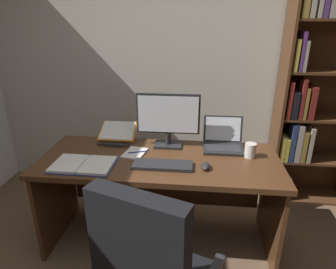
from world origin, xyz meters
TOP-DOWN VIEW (x-y plane):
  - wall_back at (0.00, 1.96)m, footprint 4.61×0.12m
  - desk at (-0.14, 0.99)m, footprint 1.79×0.73m
  - bookshelf at (1.18, 1.72)m, footprint 0.77×0.33m
  - monitor at (-0.10, 1.15)m, footprint 0.50×0.16m
  - laptop at (0.35, 1.15)m, footprint 0.31×0.28m
  - keyboard at (-0.10, 0.78)m, footprint 0.42×0.15m
  - computer_mouse at (0.20, 0.78)m, footprint 0.06×0.10m
  - reading_stand_with_book at (-0.54, 1.22)m, footprint 0.31×0.29m
  - open_binder at (-0.66, 0.73)m, footprint 0.44×0.29m
  - notepad at (-0.34, 0.97)m, footprint 0.19×0.23m
  - pen at (-0.32, 0.97)m, footprint 0.13×0.05m
  - coffee_mug at (0.54, 1.00)m, footprint 0.08×0.08m

SIDE VIEW (x-z plane):
  - desk at x=-0.14m, z-range 0.17..0.93m
  - notepad at x=-0.34m, z-range 0.76..0.77m
  - open_binder at x=-0.66m, z-range 0.76..0.78m
  - keyboard at x=-0.10m, z-range 0.76..0.78m
  - pen at x=-0.32m, z-range 0.77..0.78m
  - computer_mouse at x=0.20m, z-range 0.76..0.80m
  - laptop at x=0.35m, z-range 0.69..0.93m
  - coffee_mug at x=0.54m, z-range 0.76..0.87m
  - reading_stand_with_book at x=-0.54m, z-range 0.76..0.89m
  - monitor at x=-0.10m, z-range 0.76..1.20m
  - bookshelf at x=1.18m, z-range 0.01..2.17m
  - wall_back at x=0.00m, z-range 0.00..2.63m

